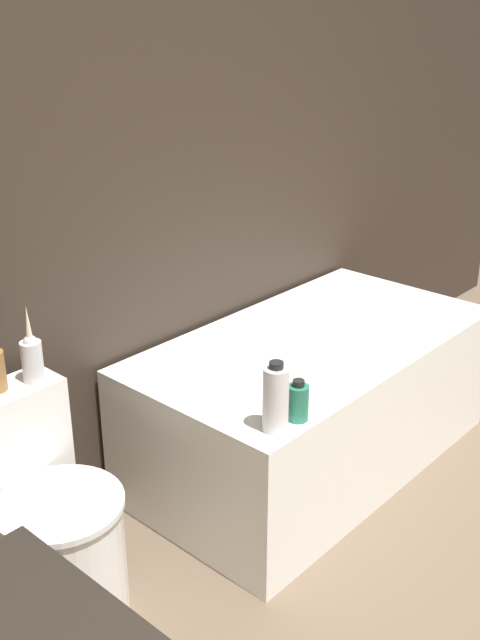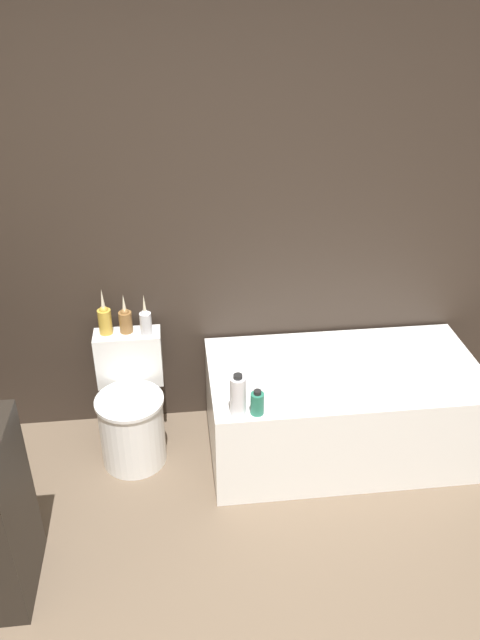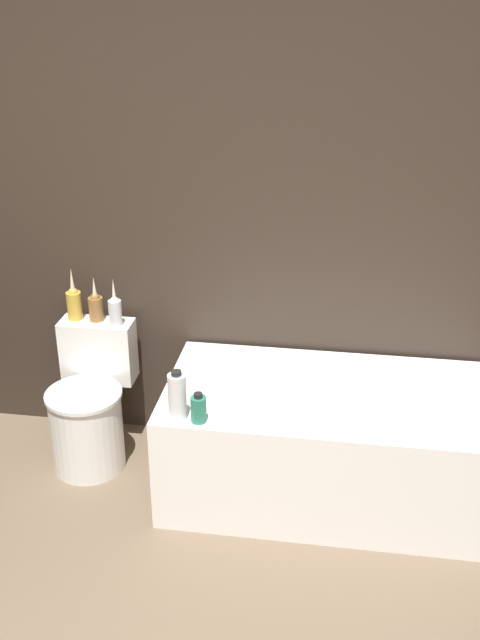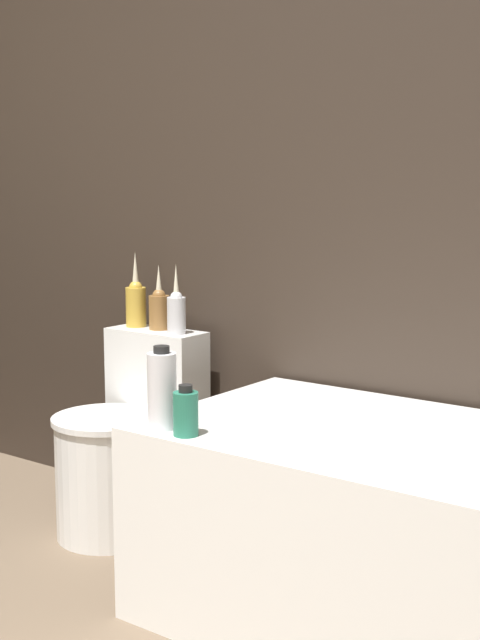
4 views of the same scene
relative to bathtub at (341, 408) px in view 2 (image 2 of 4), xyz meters
name	(u,v)px [view 2 (image 2 of 4)]	position (x,y,z in m)	size (l,w,h in m)	color
wall_back_tiled	(195,217)	(-0.78, 0.45, 1.02)	(6.40, 0.06, 2.60)	#332821
bathtub	(341,408)	(0.00, 0.00, 0.00)	(1.51, 0.80, 0.56)	white
toilet	(131,411)	(-1.19, 0.09, 0.01)	(0.38, 0.53, 0.69)	white
vase_gold	(105,319)	(-1.31, 0.30, 0.51)	(0.07, 0.07, 0.28)	gold
vase_silver	(125,319)	(-1.19, 0.30, 0.49)	(0.07, 0.07, 0.24)	olive
vase_bronze	(146,321)	(-1.08, 0.27, 0.49)	(0.07, 0.07, 0.25)	silver
shampoo_bottle_tall	(238,395)	(-0.63, -0.32, 0.38)	(0.08, 0.08, 0.23)	silver
shampoo_bottle_short	(257,403)	(-0.54, -0.34, 0.34)	(0.07, 0.07, 0.14)	#267259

